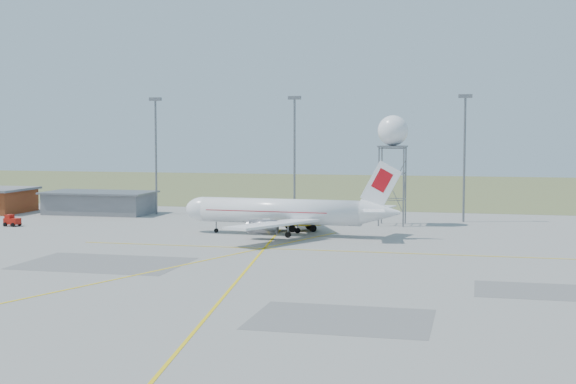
% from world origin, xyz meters
% --- Properties ---
extents(ground, '(400.00, 400.00, 0.00)m').
position_xyz_m(ground, '(0.00, 0.00, 0.00)').
color(ground, gray).
rests_on(ground, ground).
extents(grass_strip, '(400.00, 120.00, 0.03)m').
position_xyz_m(grass_strip, '(0.00, 140.00, 0.01)').
color(grass_strip, '#536035').
rests_on(grass_strip, ground).
extents(building_grey, '(19.00, 10.00, 3.90)m').
position_xyz_m(building_grey, '(-45.00, 64.00, 1.97)').
color(building_grey, slate).
rests_on(building_grey, ground).
extents(mast_a, '(2.20, 0.50, 20.50)m').
position_xyz_m(mast_a, '(-35.00, 66.00, 12.07)').
color(mast_a, slate).
rests_on(mast_a, ground).
extents(mast_b, '(2.20, 0.50, 20.50)m').
position_xyz_m(mast_b, '(-10.00, 66.00, 12.07)').
color(mast_b, slate).
rests_on(mast_b, ground).
extents(mast_c, '(2.20, 0.50, 20.50)m').
position_xyz_m(mast_c, '(18.00, 66.00, 12.07)').
color(mast_c, slate).
rests_on(mast_c, ground).
extents(airliner_main, '(31.39, 30.49, 10.68)m').
position_xyz_m(airliner_main, '(-6.22, 43.16, 3.27)').
color(airliner_main, white).
rests_on(airliner_main, ground).
extents(radar_tower, '(4.71, 4.71, 17.06)m').
position_xyz_m(radar_tower, '(7.26, 58.77, 9.57)').
color(radar_tower, slate).
rests_on(radar_tower, ground).
extents(fire_truck, '(8.99, 5.97, 3.42)m').
position_xyz_m(fire_truck, '(-6.23, 47.99, 1.64)').
color(fire_truck, gold).
rests_on(fire_truck, ground).
extents(baggage_tug, '(2.44, 2.06, 1.77)m').
position_xyz_m(baggage_tug, '(-49.60, 43.85, 0.67)').
color(baggage_tug, '#A7150B').
rests_on(baggage_tug, ground).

